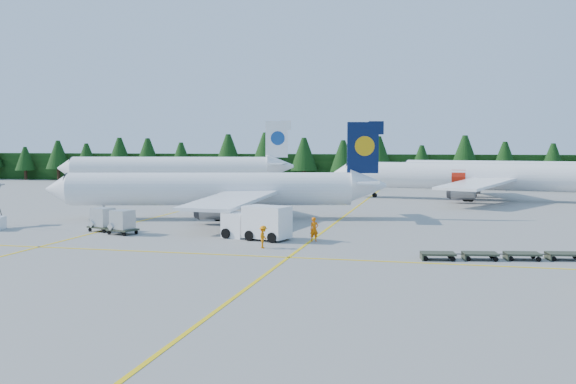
# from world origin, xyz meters

# --- Properties ---
(ground) EXTENTS (320.00, 320.00, 0.00)m
(ground) POSITION_xyz_m (0.00, 0.00, 0.00)
(ground) COLOR gray
(ground) RESTS_ON ground
(taxi_stripe_a) EXTENTS (0.25, 120.00, 0.01)m
(taxi_stripe_a) POSITION_xyz_m (-14.00, 20.00, 0.01)
(taxi_stripe_a) COLOR yellow
(taxi_stripe_a) RESTS_ON ground
(taxi_stripe_b) EXTENTS (0.25, 120.00, 0.01)m
(taxi_stripe_b) POSITION_xyz_m (6.00, 20.00, 0.01)
(taxi_stripe_b) COLOR yellow
(taxi_stripe_b) RESTS_ON ground
(taxi_stripe_cross) EXTENTS (80.00, 0.25, 0.01)m
(taxi_stripe_cross) POSITION_xyz_m (0.00, -6.00, 0.01)
(taxi_stripe_cross) COLOR yellow
(taxi_stripe_cross) RESTS_ON ground
(treeline_hedge) EXTENTS (220.00, 4.00, 6.00)m
(treeline_hedge) POSITION_xyz_m (0.00, 82.00, 3.00)
(treeline_hedge) COLOR black
(treeline_hedge) RESTS_ON ground
(airliner_navy) EXTENTS (35.04, 28.47, 10.38)m
(airliner_navy) POSITION_xyz_m (-8.30, 15.22, 3.12)
(airliner_navy) COLOR white
(airliner_navy) RESTS_ON ground
(airliner_red) EXTENTS (38.57, 31.58, 11.23)m
(airliner_red) POSITION_xyz_m (18.42, 45.88, 3.38)
(airliner_red) COLOR white
(airliner_red) RESTS_ON ground
(airliner_far_left) EXTENTS (41.28, 11.17, 12.11)m
(airliner_far_left) POSITION_xyz_m (-31.93, 56.80, 3.80)
(airliner_far_left) COLOR white
(airliner_far_left) RESTS_ON ground
(airliner_far_right) EXTENTS (36.82, 9.58, 10.78)m
(airliner_far_right) POSITION_xyz_m (24.88, 68.10, 3.38)
(airliner_far_right) COLOR white
(airliner_far_right) RESTS_ON ground
(service_truck) EXTENTS (6.28, 3.87, 2.85)m
(service_truck) POSITION_xyz_m (1.30, 1.98, 1.41)
(service_truck) COLOR white
(service_truck) RESTS_ON ground
(dolly_train) EXTENTS (11.04, 3.72, 0.14)m
(dolly_train) POSITION_xyz_m (20.54, -3.48, 0.44)
(dolly_train) COLOR #323728
(dolly_train) RESTS_ON ground
(uld_pair) EXTENTS (5.48, 3.82, 1.81)m
(uld_pair) POSITION_xyz_m (-12.41, 2.68, 1.22)
(uld_pair) COLOR #323728
(uld_pair) RESTS_ON ground
(crew_a) EXTENTS (0.87, 0.78, 2.00)m
(crew_a) POSITION_xyz_m (6.31, 1.86, 1.00)
(crew_a) COLOR #F36505
(crew_a) RESTS_ON ground
(crew_b) EXTENTS (0.99, 0.80, 1.92)m
(crew_b) POSITION_xyz_m (1.93, 2.47, 0.96)
(crew_b) COLOR #DC6904
(crew_b) RESTS_ON ground
(crew_c) EXTENTS (0.50, 0.73, 1.75)m
(crew_c) POSITION_xyz_m (3.17, -2.49, 0.88)
(crew_c) COLOR orange
(crew_c) RESTS_ON ground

